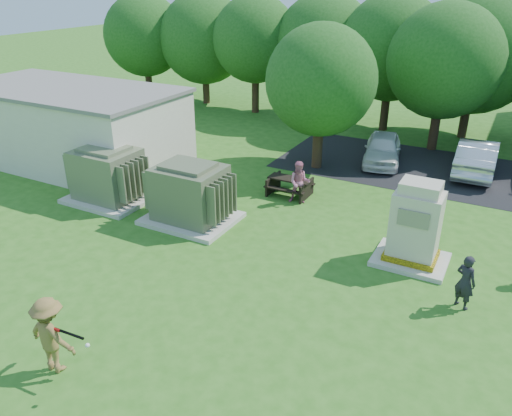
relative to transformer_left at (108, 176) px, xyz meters
The scene contains 14 objects.
ground 7.96m from the transformer_left, 34.70° to the right, with size 120.00×120.00×0.00m, color #2D6619.
service_building 5.19m from the transformer_left, 150.95° to the left, with size 10.00×5.00×3.20m, color beige.
service_building_roof 5.64m from the transformer_left, 150.95° to the left, with size 10.20×5.20×0.15m, color slate.
transformer_left is the anchor object (origin of this frame).
transformer_right 3.70m from the transformer_left, ahead, with size 3.00×2.40×2.07m.
generator_cabinet 11.01m from the transformer_left, ahead, with size 2.08×1.71×2.54m.
picnic_table 6.81m from the transformer_left, 32.10° to the left, with size 1.63×1.22×0.70m.
batter 8.99m from the transformer_left, 53.98° to the right, with size 1.15×0.66×1.78m, color olive.
person_by_generator 12.64m from the transformer_left, ahead, with size 0.54×0.36×1.49m, color black.
person_at_picnic 7.09m from the transformer_left, 26.27° to the left, with size 0.78×0.61×1.60m, color #C86988.
car_white 11.91m from the transformer_left, 48.68° to the left, with size 1.54×3.83×1.30m, color white.
car_silver_a 15.15m from the transformer_left, 39.24° to the left, with size 1.55×4.44×1.46m, color silver.
batting_equipment 9.38m from the transformer_left, 51.18° to the right, with size 1.19×0.24×0.15m.
tree_row 16.56m from the transformer_left, 59.50° to the left, with size 41.30×13.30×7.30m.
Camera 1 is at (6.47, -8.04, 7.70)m, focal length 35.00 mm.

